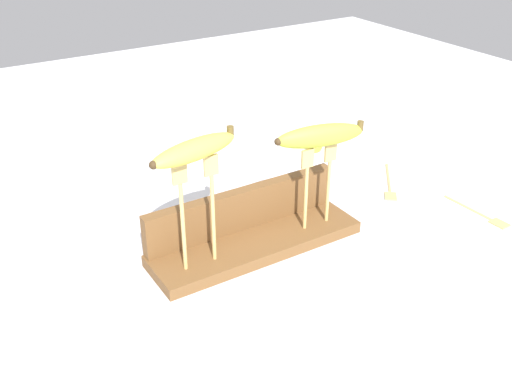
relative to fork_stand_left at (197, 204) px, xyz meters
name	(u,v)px	position (x,y,z in m)	size (l,w,h in m)	color
ground_plane	(256,248)	(0.13, 0.02, -0.14)	(3.00, 3.00, 0.00)	silver
wooden_board	(256,243)	(0.13, 0.02, -0.13)	(0.42, 0.12, 0.02)	brown
board_backstop	(243,209)	(0.13, 0.07, -0.08)	(0.41, 0.02, 0.08)	brown
fork_stand_left	(197,204)	(0.00, 0.00, 0.00)	(0.08, 0.01, 0.20)	tan
fork_stand_right	(318,179)	(0.25, 0.00, -0.02)	(0.08, 0.01, 0.17)	tan
banana_raised_left	(194,150)	(0.00, 0.00, 0.10)	(0.17, 0.08, 0.04)	#DBD147
banana_raised_right	(320,136)	(0.25, 0.00, 0.07)	(0.18, 0.07, 0.04)	#B2C138
fork_fallen_near	(484,215)	(0.60, -0.13, -0.14)	(0.03, 0.16, 0.01)	tan
fork_fallen_far	(389,186)	(0.52, 0.07, -0.14)	(0.13, 0.15, 0.01)	tan
banana_chunk_near	(312,143)	(0.49, 0.33, -0.13)	(0.04, 0.05, 0.03)	gold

